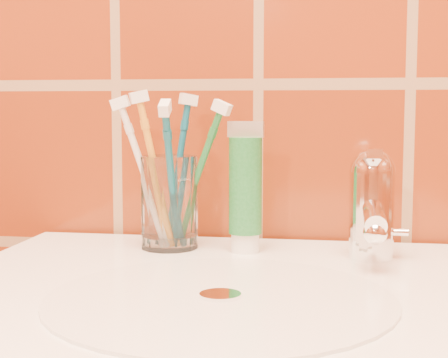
# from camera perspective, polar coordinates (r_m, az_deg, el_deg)

# --- Properties ---
(glass_tumbler) EXTENTS (0.07, 0.07, 0.11)m
(glass_tumbler) POSITION_cam_1_polar(r_m,az_deg,el_deg) (0.80, -4.57, -1.93)
(glass_tumbler) COLOR white
(glass_tumbler) RESTS_ON pedestal_sink
(toothpaste_tube) EXTENTS (0.04, 0.04, 0.15)m
(toothpaste_tube) POSITION_cam_1_polar(r_m,az_deg,el_deg) (0.77, 1.79, -1.03)
(toothpaste_tube) COLOR white
(toothpaste_tube) RESTS_ON pedestal_sink
(faucet) EXTENTS (0.05, 0.11, 0.12)m
(faucet) POSITION_cam_1_polar(r_m,az_deg,el_deg) (0.75, 12.21, -1.81)
(faucet) COLOR white
(faucet) RESTS_ON pedestal_sink
(toothbrush_0) EXTENTS (0.04, 0.16, 0.20)m
(toothbrush_0) POSITION_cam_1_polar(r_m,az_deg,el_deg) (0.76, -4.39, -0.02)
(toothbrush_0) COLOR #0C5066
(toothbrush_0) RESTS_ON glass_tumbler
(toothbrush_1) EXTENTS (0.08, 0.08, 0.19)m
(toothbrush_1) POSITION_cam_1_polar(r_m,az_deg,el_deg) (0.81, -3.87, 0.68)
(toothbrush_1) COLOR #0C4E6B
(toothbrush_1) RESTS_ON glass_tumbler
(toothbrush_2) EXTENTS (0.13, 0.11, 0.18)m
(toothbrush_2) POSITION_cam_1_polar(r_m,az_deg,el_deg) (0.79, -2.26, 0.21)
(toothbrush_2) COLOR #1C6A31
(toothbrush_2) RESTS_ON glass_tumbler
(toothbrush_3) EXTENTS (0.09, 0.08, 0.19)m
(toothbrush_3) POSITION_cam_1_polar(r_m,az_deg,el_deg) (0.78, -5.72, 0.59)
(toothbrush_3) COLOR orange
(toothbrush_3) RESTS_ON glass_tumbler
(toothbrush_4) EXTENTS (0.09, 0.08, 0.18)m
(toothbrush_4) POSITION_cam_1_polar(r_m,az_deg,el_deg) (0.79, -6.63, 0.39)
(toothbrush_4) COLOR white
(toothbrush_4) RESTS_ON glass_tumbler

